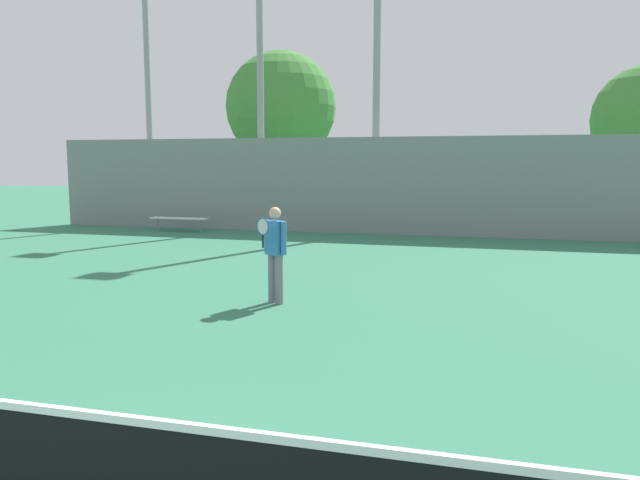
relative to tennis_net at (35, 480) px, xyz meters
name	(u,v)px	position (x,y,z in m)	size (l,w,h in m)	color
tennis_net	(35,480)	(0.00, 0.00, 0.00)	(10.14, 0.09, 1.01)	#99999E
tennis_player	(275,250)	(-0.95, 7.07, 0.44)	(0.52, 0.50, 1.69)	slate
bench_courtside_near	(179,219)	(-8.02, 16.80, -0.07)	(2.13, 0.40, 0.49)	white
light_pole_near_left	(260,69)	(-5.58, 18.60, 5.25)	(0.90, 0.60, 9.70)	#939399
light_pole_far_right	(147,59)	(-10.19, 18.66, 5.82)	(0.90, 0.60, 10.56)	#939399
light_pole_center_back	(377,28)	(-1.30, 18.46, 6.41)	(0.90, 0.60, 12.05)	#939399
back_fence	(411,186)	(0.00, 17.85, 1.13)	(26.64, 0.06, 3.28)	gray
tree_green_broad	(281,107)	(-6.60, 23.78, 4.34)	(4.91, 4.91, 7.32)	brown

